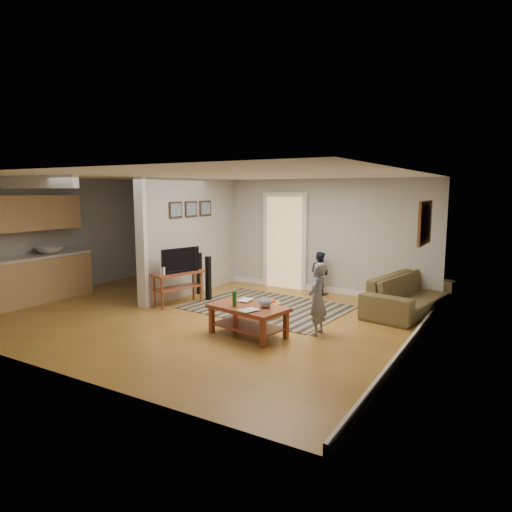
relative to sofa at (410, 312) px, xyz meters
The scene contains 11 objects.
ground 3.97m from the sofa, 146.31° to the right, with size 7.50×7.50×0.00m, color brown.
room_shell 4.93m from the sofa, 157.89° to the right, with size 7.54×6.02×2.52m.
area_rug 2.69m from the sofa, 156.40° to the right, with size 2.93×2.14×0.01m, color black.
sofa is the anchor object (origin of this frame).
coffee_table 3.31m from the sofa, 124.23° to the right, with size 1.29×0.89×0.71m.
tv_console 4.47m from the sofa, 155.88° to the right, with size 0.67×1.12×0.90m.
speaker_left 3.98m from the sofa, 162.43° to the right, with size 0.09×0.09×0.92m, color black.
speaker_right 4.40m from the sofa, 169.46° to the right, with size 0.09×0.09×0.91m, color black.
toy_basket 2.68m from the sofa, 140.77° to the right, with size 0.42×0.42×0.38m.
child 2.35m from the sofa, 114.05° to the right, with size 0.42×0.27×1.14m, color slate.
toddler 2.09m from the sofa, 166.14° to the left, with size 0.46×0.35×0.94m, color #1C253A.
Camera 1 is at (5.04, -6.38, 2.24)m, focal length 32.00 mm.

